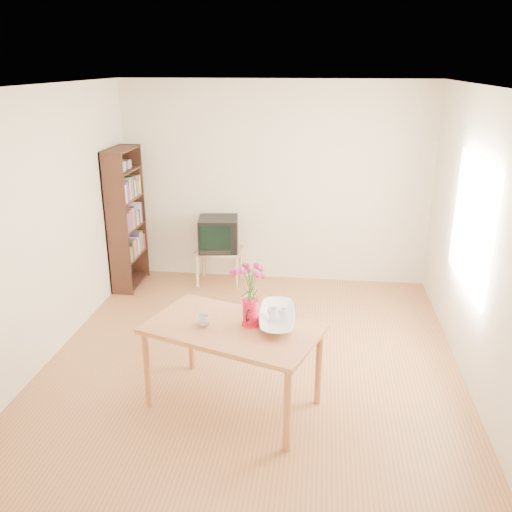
# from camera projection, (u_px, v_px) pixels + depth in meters

# --- Properties ---
(room) EXTENTS (4.50, 4.50, 4.50)m
(room) POSITION_uv_depth(u_px,v_px,m) (255.00, 236.00, 4.91)
(room) COLOR #955D35
(room) RESTS_ON ground
(table) EXTENTS (1.58, 1.21, 0.75)m
(table) POSITION_uv_depth(u_px,v_px,m) (233.00, 335.00, 4.46)
(table) COLOR #A86539
(table) RESTS_ON ground
(tv_stand) EXTENTS (0.60, 0.45, 0.46)m
(tv_stand) POSITION_uv_depth(u_px,v_px,m) (219.00, 255.00, 7.14)
(tv_stand) COLOR tan
(tv_stand) RESTS_ON ground
(bookshelf) EXTENTS (0.28, 0.70, 1.80)m
(bookshelf) POSITION_uv_depth(u_px,v_px,m) (127.00, 224.00, 6.92)
(bookshelf) COLOR black
(bookshelf) RESTS_ON ground
(pitcher) EXTENTS (0.15, 0.23, 0.23)m
(pitcher) POSITION_uv_depth(u_px,v_px,m) (251.00, 313.00, 4.43)
(pitcher) COLOR #EC0D38
(pitcher) RESTS_ON table
(flowers) EXTENTS (0.26, 0.26, 0.36)m
(flowers) POSITION_uv_depth(u_px,v_px,m) (250.00, 280.00, 4.33)
(flowers) COLOR #CC307D
(flowers) RESTS_ON pitcher
(mug) EXTENTS (0.13, 0.13, 0.09)m
(mug) POSITION_uv_depth(u_px,v_px,m) (203.00, 320.00, 4.43)
(mug) COLOR white
(mug) RESTS_ON table
(bowl) EXTENTS (0.48, 0.48, 0.42)m
(bowl) POSITION_uv_depth(u_px,v_px,m) (277.00, 298.00, 4.45)
(bowl) COLOR white
(bowl) RESTS_ON table
(teacup_a) EXTENTS (0.09, 0.09, 0.07)m
(teacup_a) POSITION_uv_depth(u_px,v_px,m) (272.00, 302.00, 4.47)
(teacup_a) COLOR white
(teacup_a) RESTS_ON bowl
(teacup_b) EXTENTS (0.08, 0.08, 0.06)m
(teacup_b) POSITION_uv_depth(u_px,v_px,m) (283.00, 302.00, 4.48)
(teacup_b) COLOR white
(teacup_b) RESTS_ON bowl
(television) EXTENTS (0.56, 0.53, 0.43)m
(television) POSITION_uv_depth(u_px,v_px,m) (219.00, 233.00, 7.06)
(television) COLOR black
(television) RESTS_ON tv_stand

